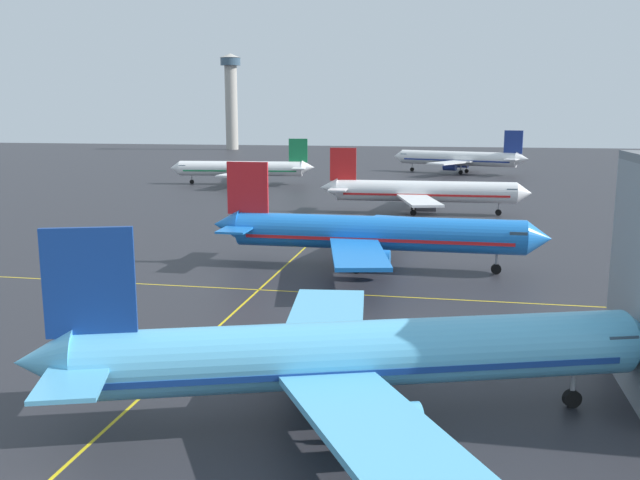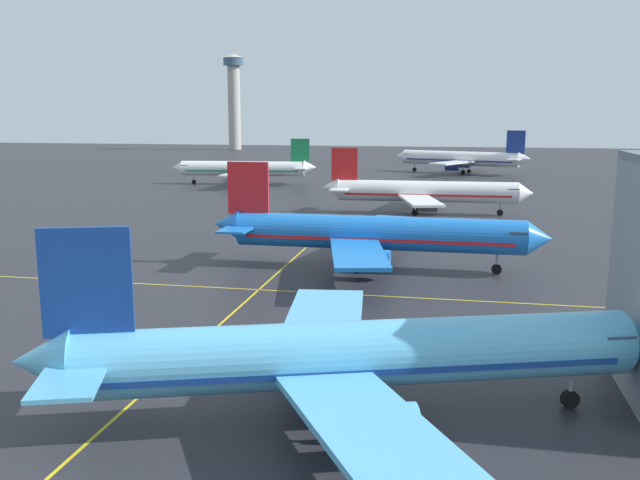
{
  "view_description": "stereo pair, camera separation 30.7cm",
  "coord_description": "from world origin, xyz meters",
  "px_view_note": "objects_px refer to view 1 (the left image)",
  "views": [
    {
      "loc": [
        16.69,
        -22.77,
        15.72
      ],
      "look_at": [
        5.08,
        37.35,
        4.23
      ],
      "focal_mm": 38.29,
      "sensor_mm": 36.0,
      "label": 1
    },
    {
      "loc": [
        16.99,
        -22.72,
        15.72
      ],
      "look_at": [
        5.08,
        37.35,
        4.23
      ],
      "focal_mm": 38.29,
      "sensor_mm": 36.0,
      "label": 2
    }
  ],
  "objects_px": {
    "airliner_second_row": "(373,233)",
    "control_tower": "(231,95)",
    "airliner_front_gate": "(355,355)",
    "airliner_third_row": "(422,192)",
    "airliner_far_right_stand": "(459,159)",
    "airliner_far_left_stand": "(243,169)"
  },
  "relations": [
    {
      "from": "airliner_third_row",
      "to": "airliner_far_right_stand",
      "type": "xyz_separation_m",
      "value": [
        6.15,
        74.55,
        0.36
      ]
    },
    {
      "from": "control_tower",
      "to": "airliner_third_row",
      "type": "bearing_deg",
      "value": -63.2
    },
    {
      "from": "airliner_third_row",
      "to": "airliner_far_left_stand",
      "type": "bearing_deg",
      "value": 137.56
    },
    {
      "from": "airliner_second_row",
      "to": "control_tower",
      "type": "distance_m",
      "value": 232.12
    },
    {
      "from": "airliner_front_gate",
      "to": "airliner_far_left_stand",
      "type": "height_order",
      "value": "airliner_front_gate"
    },
    {
      "from": "airliner_second_row",
      "to": "airliner_far_left_stand",
      "type": "xyz_separation_m",
      "value": [
        -37.75,
        77.12,
        -0.21
      ]
    },
    {
      "from": "airliner_far_right_stand",
      "to": "airliner_front_gate",
      "type": "bearing_deg",
      "value": -92.41
    },
    {
      "from": "airliner_third_row",
      "to": "airliner_far_right_stand",
      "type": "height_order",
      "value": "airliner_far_right_stand"
    },
    {
      "from": "airliner_second_row",
      "to": "airliner_far_left_stand",
      "type": "distance_m",
      "value": 85.87
    },
    {
      "from": "airliner_third_row",
      "to": "airliner_far_left_stand",
      "type": "distance_m",
      "value": 55.54
    },
    {
      "from": "control_tower",
      "to": "airliner_front_gate",
      "type": "bearing_deg",
      "value": -70.51
    },
    {
      "from": "airliner_second_row",
      "to": "airliner_third_row",
      "type": "relative_size",
      "value": 1.04
    },
    {
      "from": "airliner_front_gate",
      "to": "control_tower",
      "type": "xyz_separation_m",
      "value": [
        -88.45,
        249.95,
        19.53
      ]
    },
    {
      "from": "airliner_far_left_stand",
      "to": "airliner_far_right_stand",
      "type": "relative_size",
      "value": 0.92
    },
    {
      "from": "airliner_second_row",
      "to": "control_tower",
      "type": "relative_size",
      "value": 0.86
    },
    {
      "from": "airliner_front_gate",
      "to": "airliner_far_right_stand",
      "type": "distance_m",
      "value": 149.29
    },
    {
      "from": "airliner_far_left_stand",
      "to": "airliner_far_right_stand",
      "type": "height_order",
      "value": "airliner_far_right_stand"
    },
    {
      "from": "airliner_second_row",
      "to": "airliner_third_row",
      "type": "xyz_separation_m",
      "value": [
        3.23,
        39.64,
        -0.16
      ]
    },
    {
      "from": "airliner_third_row",
      "to": "airliner_far_right_stand",
      "type": "relative_size",
      "value": 0.93
    },
    {
      "from": "airliner_second_row",
      "to": "airliner_far_right_stand",
      "type": "distance_m",
      "value": 114.58
    },
    {
      "from": "airliner_far_right_stand",
      "to": "control_tower",
      "type": "relative_size",
      "value": 0.88
    },
    {
      "from": "airliner_front_gate",
      "to": "airliner_far_left_stand",
      "type": "bearing_deg",
      "value": 110.02
    }
  ]
}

